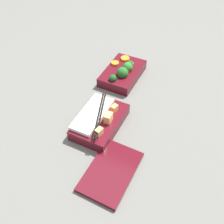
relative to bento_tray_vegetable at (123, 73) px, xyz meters
name	(u,v)px	position (x,y,z in m)	size (l,w,h in m)	color
ground_plane	(113,101)	(0.13, 0.02, -0.02)	(3.00, 3.00, 0.00)	slate
bento_tray_vegetable	(123,73)	(0.00, 0.00, 0.00)	(0.19, 0.12, 0.07)	#510F19
bento_tray_rice	(99,121)	(0.25, 0.03, 0.00)	(0.19, 0.12, 0.07)	#510F19
bento_lid	(111,172)	(0.39, 0.14, -0.02)	(0.19, 0.12, 0.01)	#510F19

